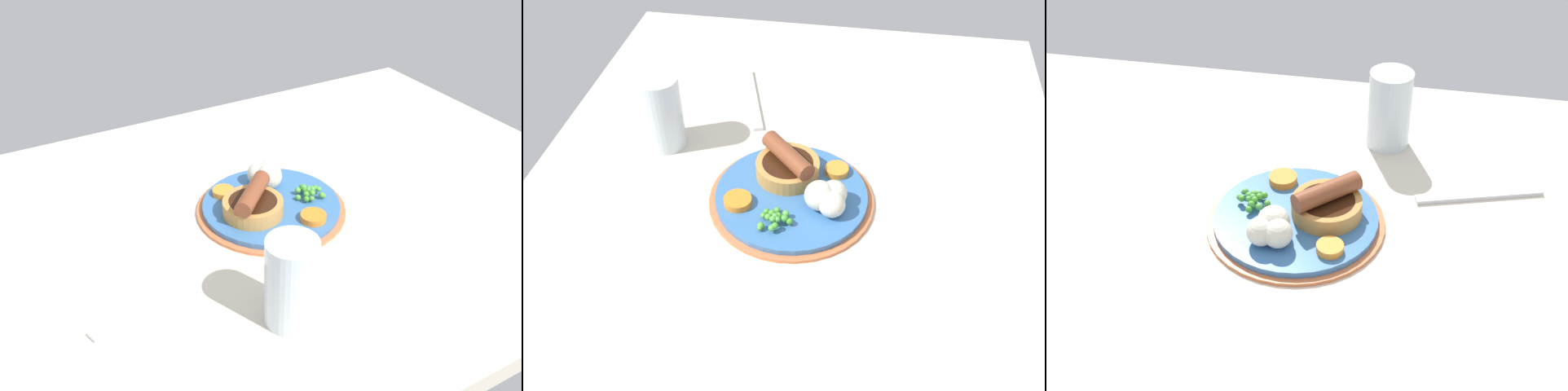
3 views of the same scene
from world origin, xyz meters
The scene contains 9 objects.
dining_table centered at (0.00, 0.00, 1.50)cm, with size 110.00×80.00×3.00cm, color beige.
dinner_plate centered at (1.99, -0.46, 3.57)cm, with size 23.57×23.57×1.40cm.
sausage_pudding centered at (5.89, 1.16, 6.21)cm, with size 9.29×9.29×4.99cm.
pea_pile centered at (-4.08, 1.37, 5.35)cm, with size 4.68×4.53×1.80cm.
cauliflower_floret centered at (-0.09, -5.24, 6.38)cm, with size 5.85×5.83×4.23cm.
carrot_slice_0 centered at (-1.24, 7.04, 4.92)cm, with size 3.92×3.92×1.03cm, color orange.
carrot_slice_1 centered at (7.48, -5.89, 4.89)cm, with size 3.45×3.45×0.99cm, color orange.
fork centered at (25.80, 10.53, 3.30)cm, with size 18.00×1.60×0.60cm, color silver.
drinking_glass centered at (11.84, 21.70, 9.01)cm, with size 6.47×6.47×12.02cm, color silver.
Camera 1 is at (40.32, 65.35, 55.29)cm, focal length 40.00 mm.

